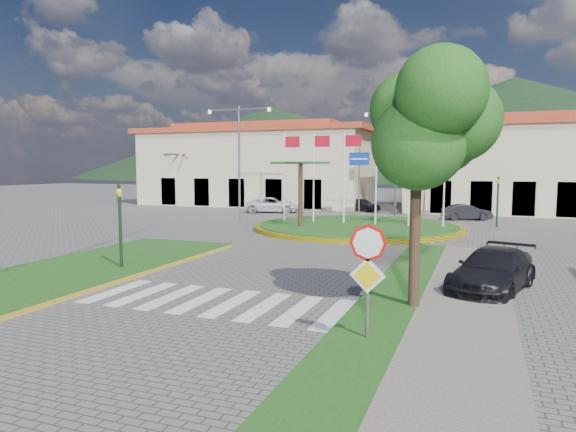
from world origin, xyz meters
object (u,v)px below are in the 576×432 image
(deciduous_tree, at_px, (418,115))
(car_side_right, at_px, (493,270))
(roundabout_island, at_px, (357,226))
(car_dark_a, at_px, (361,204))
(white_van, at_px, (272,205))
(car_dark_b, at_px, (467,212))
(stop_sign, at_px, (368,264))

(deciduous_tree, relative_size, car_side_right, 1.51)
(roundabout_island, height_order, car_dark_a, roundabout_island)
(white_van, bearing_deg, car_dark_b, -110.58)
(car_dark_a, height_order, car_dark_b, car_dark_a)
(roundabout_island, relative_size, car_side_right, 2.81)
(roundabout_island, height_order, car_dark_b, roundabout_island)
(deciduous_tree, height_order, car_dark_a, deciduous_tree)
(roundabout_island, distance_m, car_dark_b, 10.05)
(stop_sign, relative_size, car_dark_a, 0.80)
(roundabout_island, relative_size, deciduous_tree, 1.87)
(white_van, distance_m, car_side_right, 27.92)
(roundabout_island, xyz_separation_m, white_van, (-9.20, 8.54, 0.45))
(roundabout_island, distance_m, deciduous_tree, 18.55)
(roundabout_island, distance_m, car_dark_a, 12.70)
(deciduous_tree, height_order, car_side_right, deciduous_tree)
(car_dark_b, relative_size, car_side_right, 0.76)
(white_van, xyz_separation_m, car_side_right, (16.69, -22.38, 0.03))
(roundabout_island, relative_size, stop_sign, 4.79)
(stop_sign, xyz_separation_m, car_dark_a, (-7.46, 32.47, -1.22))
(car_dark_b, bearing_deg, roundabout_island, 123.10)
(deciduous_tree, xyz_separation_m, car_dark_b, (0.58, 25.00, -4.61))
(stop_sign, relative_size, car_dark_b, 0.78)
(white_van, bearing_deg, stop_sign, -172.32)
(car_dark_a, xyz_separation_m, car_dark_b, (8.65, -4.43, -0.00))
(car_dark_a, bearing_deg, roundabout_island, -144.87)
(roundabout_island, xyz_separation_m, car_side_right, (7.50, -13.85, 0.48))
(stop_sign, bearing_deg, car_side_right, 67.21)
(roundabout_island, relative_size, car_dark_a, 3.81)
(roundabout_island, height_order, deciduous_tree, deciduous_tree)
(roundabout_island, xyz_separation_m, car_dark_a, (-2.57, 12.43, 0.39))
(deciduous_tree, xyz_separation_m, car_side_right, (2.00, 3.15, -4.52))
(stop_sign, distance_m, car_dark_a, 33.34)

